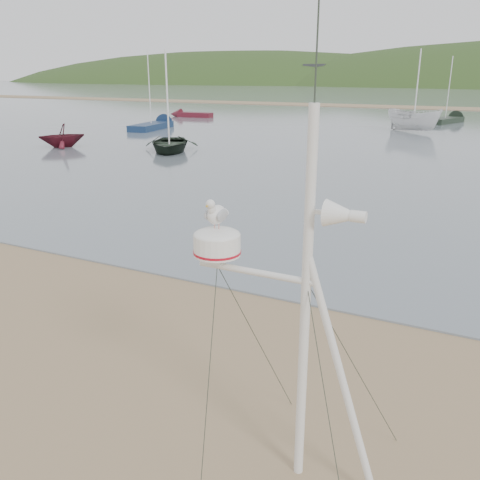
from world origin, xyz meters
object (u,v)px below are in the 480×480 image
at_px(boat_white, 416,100).
at_px(dinghy_red_far, 186,114).
at_px(mast_rig, 295,381).
at_px(sailboat_blue_near, 161,124).
at_px(boat_red, 61,125).
at_px(boat_dark, 168,112).
at_px(sailboat_dark_mid, 453,119).

bearing_deg(boat_white, dinghy_red_far, 107.79).
relative_size(mast_rig, sailboat_blue_near, 0.73).
bearing_deg(boat_red, boat_dark, 45.64).
bearing_deg(boat_dark, sailboat_dark_mid, 36.33).
bearing_deg(sailboat_dark_mid, sailboat_blue_near, -143.02).
bearing_deg(mast_rig, boat_dark, 127.09).
bearing_deg(dinghy_red_far, boat_white, -10.72).
distance_m(sailboat_dark_mid, sailboat_blue_near, 28.05).
height_order(boat_dark, dinghy_red_far, boat_dark).
bearing_deg(dinghy_red_far, sailboat_dark_mid, 13.70).
distance_m(mast_rig, boat_white, 38.90).
bearing_deg(sailboat_blue_near, boat_red, -82.98).
height_order(sailboat_dark_mid, sailboat_blue_near, sailboat_blue_near).
xyz_separation_m(sailboat_dark_mid, sailboat_blue_near, (-22.41, -16.87, -0.00)).
xyz_separation_m(mast_rig, dinghy_red_far, (-28.70, 43.24, -0.96)).
bearing_deg(sailboat_blue_near, dinghy_red_far, 110.92).
bearing_deg(dinghy_red_far, boat_red, -76.64).
bearing_deg(sailboat_dark_mid, mast_rig, -87.35).
xyz_separation_m(boat_red, sailboat_dark_mid, (20.78, 30.10, -1.13)).
xyz_separation_m(boat_white, sailboat_blue_near, (-20.32, -5.83, -2.23)).
xyz_separation_m(mast_rig, boat_dark, (-15.86, 20.97, 1.08)).
bearing_deg(dinghy_red_far, boat_dark, -60.03).
height_order(mast_rig, dinghy_red_far, mast_rig).
bearing_deg(mast_rig, boat_red, 139.70).
height_order(boat_white, sailboat_dark_mid, sailboat_dark_mid).
distance_m(boat_red, dinghy_red_far, 24.35).
bearing_deg(mast_rig, sailboat_dark_mid, 92.65).
relative_size(boat_dark, sailboat_blue_near, 0.64).
xyz_separation_m(boat_dark, boat_red, (-7.22, -1.40, -0.90)).
relative_size(boat_white, dinghy_red_far, 0.99).
relative_size(boat_red, boat_white, 0.56).
xyz_separation_m(boat_red, boat_white, (18.69, 19.06, 1.10)).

